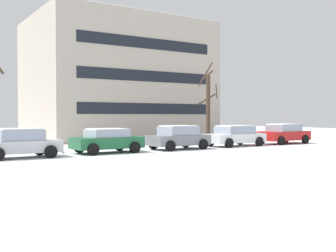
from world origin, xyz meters
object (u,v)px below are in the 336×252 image
Objects in this scene: parked_car_silver at (20,143)px; parked_car_red at (284,134)px; parked_car_white at (235,136)px; parked_car_green at (107,140)px; parked_car_gray at (178,137)px.

parked_car_silver is 19.35m from parked_car_red.
parked_car_white is 4.84m from parked_car_red.
parked_car_silver is 0.88× the size of parked_car_white.
parked_car_silver is 4.84m from parked_car_green.
parked_car_green is 0.93× the size of parked_car_red.
parked_car_green is at bearing 179.99° from parked_car_red.
parked_car_gray is 0.88× the size of parked_car_white.
parked_car_white is (4.84, 0.14, -0.02)m from parked_car_gray.
parked_car_red is at bearing 0.44° from parked_car_gray.
parked_car_green is 4.84m from parked_car_gray.
parked_car_red is (9.67, 0.08, 0.01)m from parked_car_gray.
parked_car_red is (19.35, 0.23, 0.01)m from parked_car_silver.
parked_car_gray is at bearing 0.94° from parked_car_silver.
parked_car_gray is (4.84, -0.08, 0.04)m from parked_car_green.
parked_car_green is 0.90× the size of parked_car_white.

